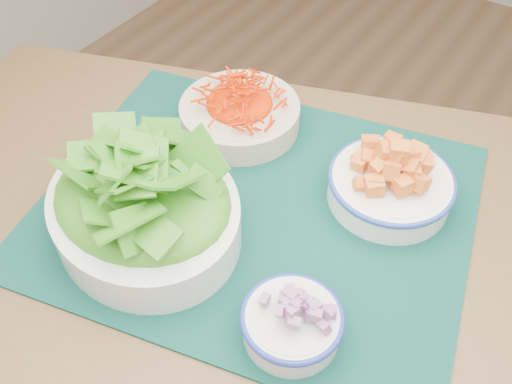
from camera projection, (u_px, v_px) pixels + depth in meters
ground at (398, 379)px, 1.44m from camera, size 4.00×4.00×0.00m
table at (274, 309)px, 0.83m from camera, size 1.44×1.19×0.75m
placemat at (256, 207)px, 0.84m from camera, size 0.71×0.62×0.00m
carrot_bowl at (240, 110)px, 0.93m from camera, size 0.21×0.21×0.07m
squash_bowl at (392, 178)px, 0.81m from camera, size 0.20×0.20×0.09m
lettuce_bowl at (142, 199)px, 0.76m from camera, size 0.36×0.34×0.13m
onion_bowl at (292, 320)px, 0.67m from camera, size 0.12×0.12×0.06m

